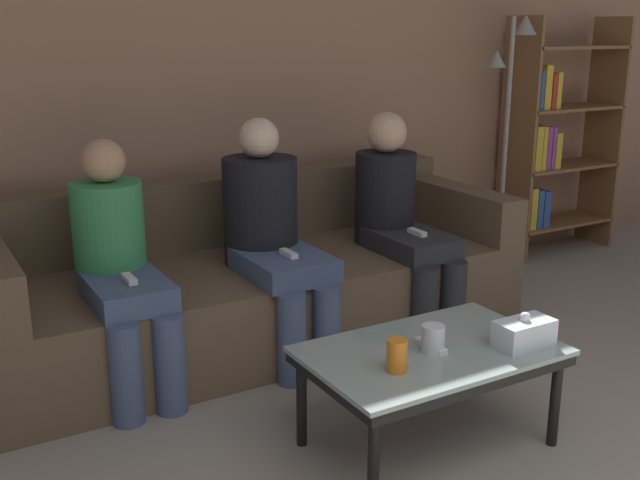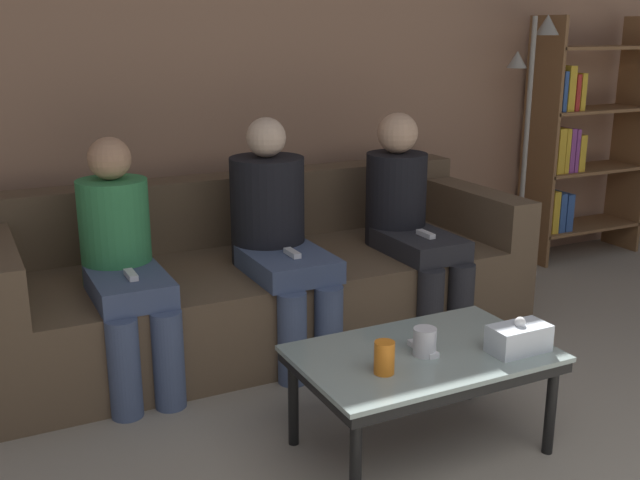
% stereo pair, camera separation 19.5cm
% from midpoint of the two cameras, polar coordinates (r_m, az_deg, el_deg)
% --- Properties ---
extents(wall_back, '(12.00, 0.06, 2.60)m').
position_cam_midpoint_polar(wall_back, '(4.14, -6.50, 12.66)').
color(wall_back, '#9E755B').
rests_on(wall_back, ground_plane).
extents(couch, '(2.64, 0.99, 0.78)m').
position_cam_midpoint_polar(couch, '(3.81, -3.05, -3.15)').
color(couch, brown).
rests_on(couch, ground_plane).
extents(coffee_table, '(0.92, 0.58, 0.39)m').
position_cam_midpoint_polar(coffee_table, '(2.79, 9.82, -9.16)').
color(coffee_table, '#8C9E99').
rests_on(coffee_table, ground_plane).
extents(cup_near_left, '(0.07, 0.07, 0.11)m').
position_cam_midpoint_polar(cup_near_left, '(2.57, 7.12, -8.91)').
color(cup_near_left, orange).
rests_on(cup_near_left, coffee_table).
extents(cup_near_right, '(0.08, 0.08, 0.10)m').
position_cam_midpoint_polar(cup_near_right, '(2.73, 10.04, -7.66)').
color(cup_near_right, silver).
rests_on(cup_near_right, coffee_table).
extents(tissue_box, '(0.22, 0.12, 0.13)m').
position_cam_midpoint_polar(tissue_box, '(2.83, 16.85, -7.18)').
color(tissue_box, silver).
rests_on(tissue_box, coffee_table).
extents(game_remote, '(0.04, 0.15, 0.02)m').
position_cam_midpoint_polar(game_remote, '(2.77, 9.87, -8.19)').
color(game_remote, white).
rests_on(game_remote, coffee_table).
extents(bookshelf, '(0.86, 0.32, 1.60)m').
position_cam_midpoint_polar(bookshelf, '(5.34, 19.82, 6.85)').
color(bookshelf, brown).
rests_on(bookshelf, ground_plane).
extents(standing_lamp, '(0.31, 0.26, 1.60)m').
position_cam_midpoint_polar(standing_lamp, '(4.84, 16.76, 8.76)').
color(standing_lamp, gray).
rests_on(standing_lamp, ground_plane).
extents(seated_person_left_end, '(0.31, 0.67, 1.08)m').
position_cam_midpoint_polar(seated_person_left_end, '(3.30, -13.19, -1.37)').
color(seated_person_left_end, '#47567A').
rests_on(seated_person_left_end, ground_plane).
extents(seated_person_mid_left, '(0.36, 0.72, 1.12)m').
position_cam_midpoint_polar(seated_person_mid_left, '(3.53, -1.77, 0.73)').
color(seated_person_mid_left, '#47567A').
rests_on(seated_person_mid_left, ground_plane).
extents(seated_person_mid_right, '(0.32, 0.70, 1.11)m').
position_cam_midpoint_polar(seated_person_mid_right, '(3.87, 8.15, 1.75)').
color(seated_person_mid_right, '#28282D').
rests_on(seated_person_mid_right, ground_plane).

